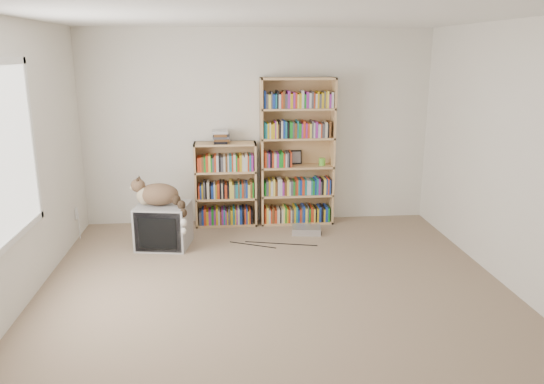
{
  "coord_description": "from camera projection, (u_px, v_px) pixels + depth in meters",
  "views": [
    {
      "loc": [
        -0.46,
        -4.34,
        2.21
      ],
      "look_at": [
        0.04,
        1.0,
        0.78
      ],
      "focal_mm": 35.0,
      "sensor_mm": 36.0,
      "label": 1
    }
  ],
  "objects": [
    {
      "name": "floor",
      "position": [
        278.0,
        304.0,
        4.78
      ],
      "size": [
        4.5,
        5.0,
        0.01
      ],
      "primitive_type": "cube",
      "color": "#9C826A",
      "rests_on": "ground"
    },
    {
      "name": "wall_back",
      "position": [
        258.0,
        128.0,
        6.87
      ],
      "size": [
        4.5,
        0.02,
        2.5
      ],
      "primitive_type": "cube",
      "color": "silver",
      "rests_on": "floor"
    },
    {
      "name": "wall_front",
      "position": [
        345.0,
        307.0,
        2.06
      ],
      "size": [
        4.5,
        0.02,
        2.5
      ],
      "primitive_type": "cube",
      "color": "silver",
      "rests_on": "floor"
    },
    {
      "name": "wall_left",
      "position": [
        0.0,
        175.0,
        4.26
      ],
      "size": [
        0.02,
        5.0,
        2.5
      ],
      "primitive_type": "cube",
      "color": "silver",
      "rests_on": "floor"
    },
    {
      "name": "wall_right",
      "position": [
        532.0,
        164.0,
        4.66
      ],
      "size": [
        0.02,
        5.0,
        2.5
      ],
      "primitive_type": "cube",
      "color": "silver",
      "rests_on": "floor"
    },
    {
      "name": "ceiling",
      "position": [
        278.0,
        13.0,
        4.14
      ],
      "size": [
        4.5,
        5.0,
        0.02
      ],
      "primitive_type": "cube",
      "color": "white",
      "rests_on": "wall_back"
    },
    {
      "name": "window",
      "position": [
        9.0,
        152.0,
        4.42
      ],
      "size": [
        0.02,
        1.22,
        1.52
      ],
      "primitive_type": "cube",
      "color": "white",
      "rests_on": "wall_left"
    },
    {
      "name": "crt_tv",
      "position": [
        164.0,
        225.0,
        6.16
      ],
      "size": [
        0.66,
        0.61,
        0.5
      ],
      "rotation": [
        0.0,
        0.0,
        -0.17
      ],
      "color": "#A7A7AA",
      "rests_on": "floor"
    },
    {
      "name": "cat",
      "position": [
        162.0,
        198.0,
        6.02
      ],
      "size": [
        0.67,
        0.54,
        0.55
      ],
      "rotation": [
        0.0,
        0.0,
        -0.07
      ],
      "color": "#322114",
      "rests_on": "crt_tv"
    },
    {
      "name": "bookcase_tall",
      "position": [
        297.0,
        156.0,
        6.87
      ],
      "size": [
        0.95,
        0.3,
        1.89
      ],
      "color": "tan",
      "rests_on": "floor"
    },
    {
      "name": "bookcase_short",
      "position": [
        226.0,
        187.0,
        6.89
      ],
      "size": [
        0.79,
        0.3,
        1.09
      ],
      "color": "tan",
      "rests_on": "floor"
    },
    {
      "name": "book_stack",
      "position": [
        220.0,
        137.0,
        6.69
      ],
      "size": [
        0.22,
        0.29,
        0.16
      ],
      "primitive_type": "cube",
      "color": "red",
      "rests_on": "bookcase_short"
    },
    {
      "name": "green_mug",
      "position": [
        322.0,
        161.0,
        6.9
      ],
      "size": [
        0.08,
        0.08,
        0.09
      ],
      "primitive_type": "cylinder",
      "color": "#66C538",
      "rests_on": "bookcase_tall"
    },
    {
      "name": "framed_print",
      "position": [
        296.0,
        157.0,
        6.95
      ],
      "size": [
        0.14,
        0.05,
        0.18
      ],
      "primitive_type": "cube",
      "rotation": [
        -0.17,
        0.0,
        0.0
      ],
      "color": "black",
      "rests_on": "bookcase_tall"
    },
    {
      "name": "dvd_player",
      "position": [
        306.0,
        230.0,
        6.64
      ],
      "size": [
        0.39,
        0.3,
        0.08
      ],
      "primitive_type": "cube",
      "rotation": [
        0.0,
        0.0,
        -0.13
      ],
      "color": "silver",
      "rests_on": "floor"
    },
    {
      "name": "wall_outlet",
      "position": [
        76.0,
        213.0,
        6.38
      ],
      "size": [
        0.01,
        0.08,
        0.13
      ],
      "primitive_type": "cube",
      "color": "silver",
      "rests_on": "wall_left"
    },
    {
      "name": "floor_cables",
      "position": [
        249.0,
        242.0,
        6.33
      ],
      "size": [
        1.2,
        0.7,
        0.01
      ],
      "primitive_type": null,
      "color": "black",
      "rests_on": "floor"
    }
  ]
}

